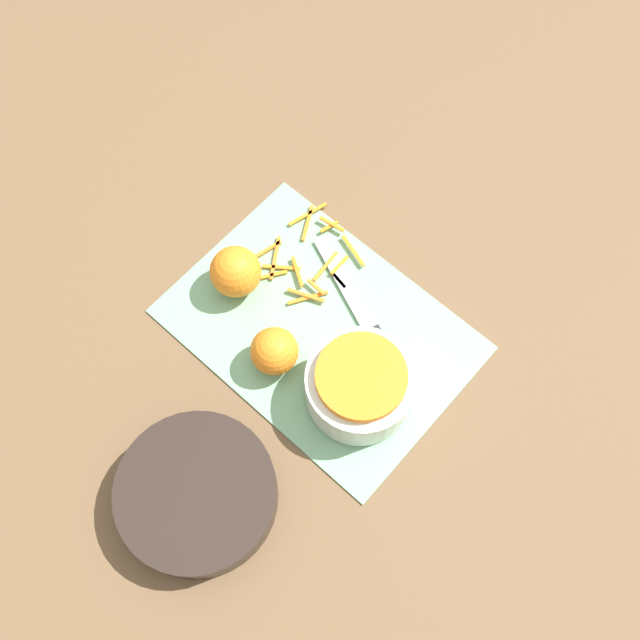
# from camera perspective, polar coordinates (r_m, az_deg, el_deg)

# --- Properties ---
(ground_plane) EXTENTS (4.00, 4.00, 0.00)m
(ground_plane) POSITION_cam_1_polar(r_m,az_deg,el_deg) (1.08, -0.00, -0.75)
(ground_plane) COLOR brown
(cutting_board) EXTENTS (0.42, 0.30, 0.01)m
(cutting_board) POSITION_cam_1_polar(r_m,az_deg,el_deg) (1.07, -0.00, -0.69)
(cutting_board) COLOR #75AD84
(cutting_board) RESTS_ON ground_plane
(bowl_speckled) EXTENTS (0.15, 0.15, 0.08)m
(bowl_speckled) POSITION_cam_1_polar(r_m,az_deg,el_deg) (1.00, 3.06, -4.96)
(bowl_speckled) COLOR silver
(bowl_speckled) RESTS_ON cutting_board
(bowl_dark) EXTENTS (0.21, 0.21, 0.05)m
(bowl_dark) POSITION_cam_1_polar(r_m,az_deg,el_deg) (1.00, -9.34, -12.94)
(bowl_dark) COLOR black
(bowl_dark) RESTS_ON ground_plane
(knife) EXTENTS (0.25, 0.12, 0.02)m
(knife) POSITION_cam_1_polar(r_m,az_deg,el_deg) (1.06, 4.28, -1.30)
(knife) COLOR #232328
(knife) RESTS_ON cutting_board
(orange_left) EXTENTS (0.07, 0.07, 0.07)m
(orange_left) POSITION_cam_1_polar(r_m,az_deg,el_deg) (1.07, -6.45, 3.67)
(orange_left) COLOR orange
(orange_left) RESTS_ON cutting_board
(orange_right) EXTENTS (0.07, 0.07, 0.07)m
(orange_right) POSITION_cam_1_polar(r_m,az_deg,el_deg) (1.02, -3.50, -2.38)
(orange_right) COLOR orange
(orange_right) RESTS_ON cutting_board
(peel_pile) EXTENTS (0.14, 0.16, 0.01)m
(peel_pile) POSITION_cam_1_polar(r_m,az_deg,el_deg) (1.12, -1.02, 4.74)
(peel_pile) COLOR orange
(peel_pile) RESTS_ON cutting_board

